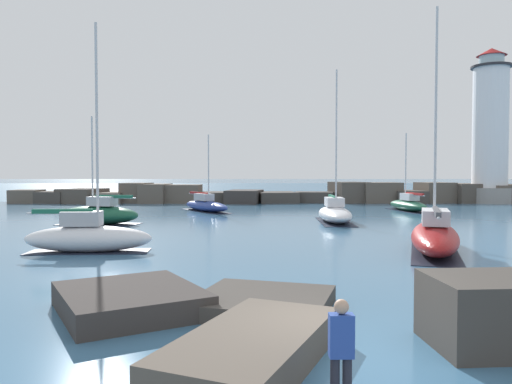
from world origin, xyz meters
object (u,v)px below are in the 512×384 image
Objects in this scene: sailboat_moored_4 at (206,205)px; sailboat_moored_6 at (99,214)px; sailboat_moored_5 at (88,236)px; sailboat_moored_1 at (435,235)px; lighthouse at (490,134)px; sailboat_moored_0 at (408,204)px; sailboat_moored_2 at (335,213)px; person_on_rocks at (341,349)px.

sailboat_moored_4 is 13.29m from sailboat_moored_6.
sailboat_moored_5 is 12.48m from sailboat_moored_6.
sailboat_moored_1 is 1.09× the size of sailboat_moored_5.
sailboat_moored_4 is (-12.40, 23.88, -0.15)m from sailboat_moored_1.
lighthouse is 19.82m from sailboat_moored_0.
sailboat_moored_1 reaches higher than sailboat_moored_2.
sailboat_moored_0 is 27.79m from sailboat_moored_6.
lighthouse is 35.56m from sailboat_moored_4.
sailboat_moored_5 is 6.10× the size of person_on_rocks.
sailboat_moored_6 is at bearing -154.31° from sailboat_moored_0.
sailboat_moored_2 reaches higher than sailboat_moored_4.
sailboat_moored_6 is at bearing -174.73° from sailboat_moored_2.
sailboat_moored_2 reaches higher than person_on_rocks.
sailboat_moored_4 is at bearing 134.98° from sailboat_moored_2.
sailboat_moored_0 reaches higher than sailboat_moored_4.
sailboat_moored_2 is 1.07× the size of sailboat_moored_5.
sailboat_moored_6 is (-6.22, -11.75, 0.14)m from sailboat_moored_4.
sailboat_moored_6 is at bearing -147.64° from lighthouse.
sailboat_moored_5 is (-15.43, 0.06, -0.03)m from sailboat_moored_1.
sailboat_moored_1 is at bearing -104.88° from sailboat_moored_0.
sailboat_moored_1 reaches higher than person_on_rocks.
lighthouse reaches higher than sailboat_moored_4.
lighthouse reaches higher than person_on_rocks.
sailboat_moored_0 is 18.82m from sailboat_moored_4.
lighthouse is 2.29× the size of sailboat_moored_4.
sailboat_moored_2 is 1.46× the size of sailboat_moored_6.
sailboat_moored_0 is 1.01× the size of sailboat_moored_6.
person_on_rocks is at bearing -81.84° from sailboat_moored_4.
sailboat_moored_5 is at bearing -134.31° from sailboat_moored_2.
sailboat_moored_2 is 16.51m from sailboat_moored_6.
lighthouse is 58.41m from person_on_rocks.
sailboat_moored_6 reaches higher than person_on_rocks.
sailboat_moored_1 is (-6.42, -24.17, 0.14)m from sailboat_moored_0.
sailboat_moored_0 is 32.54m from sailboat_moored_5.
sailboat_moored_0 is (-13.53, -12.39, -7.51)m from lighthouse.
sailboat_moored_2 is (-2.18, 13.64, -0.08)m from sailboat_moored_1.
sailboat_moored_6 is at bearing 104.79° from sailboat_moored_5.
sailboat_moored_2 is 1.36× the size of sailboat_moored_4.
sailboat_moored_4 is (-10.22, 10.23, -0.08)m from sailboat_moored_2.
person_on_rocks is (-26.80, -51.40, -7.19)m from lighthouse.
sailboat_moored_1 is 16.34m from person_on_rocks.
lighthouse reaches higher than sailboat_moored_0.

